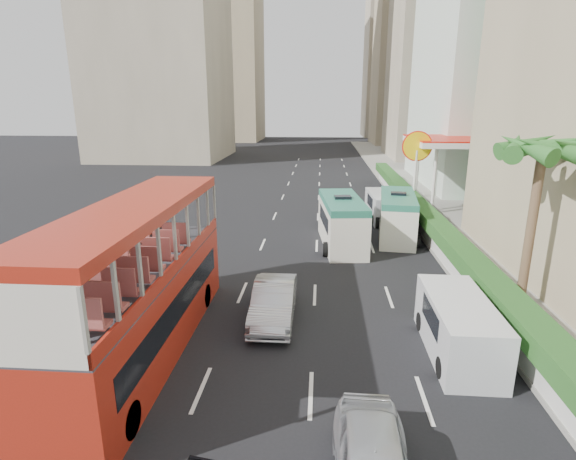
# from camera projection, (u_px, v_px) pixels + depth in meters

# --- Properties ---
(ground_plane) EXTENTS (200.00, 200.00, 0.00)m
(ground_plane) POSITION_uv_depth(u_px,v_px,m) (324.00, 357.00, 14.76)
(ground_plane) COLOR black
(ground_plane) RESTS_ON ground
(double_decker_bus) EXTENTS (2.50, 11.00, 5.06)m
(double_decker_bus) POSITION_uv_depth(u_px,v_px,m) (140.00, 281.00, 14.50)
(double_decker_bus) COLOR #A72213
(double_decker_bus) RESTS_ON ground
(car_silver_lane_a) EXTENTS (1.59, 4.47, 1.47)m
(car_silver_lane_a) POSITION_uv_depth(u_px,v_px,m) (274.00, 319.00, 17.38)
(car_silver_lane_a) COLOR silver
(car_silver_lane_a) RESTS_ON ground
(van_asset) EXTENTS (2.05, 4.42, 1.22)m
(van_asset) POSITION_uv_depth(u_px,v_px,m) (337.00, 221.00, 31.99)
(van_asset) COLOR silver
(van_asset) RESTS_ON ground
(minibus_near) EXTENTS (2.75, 6.49, 2.79)m
(minibus_near) POSITION_uv_depth(u_px,v_px,m) (342.00, 222.00, 26.11)
(minibus_near) COLOR silver
(minibus_near) RESTS_ON ground
(minibus_far) EXTENTS (2.74, 6.28, 2.69)m
(minibus_far) POSITION_uv_depth(u_px,v_px,m) (397.00, 216.00, 27.65)
(minibus_far) COLOR silver
(minibus_far) RESTS_ON ground
(panel_van_near) EXTENTS (1.91, 4.70, 1.87)m
(panel_van_near) POSITION_uv_depth(u_px,v_px,m) (458.00, 327.00, 14.79)
(panel_van_near) COLOR silver
(panel_van_near) RESTS_ON ground
(panel_van_far) EXTENTS (2.18, 4.89, 1.92)m
(panel_van_far) POSITION_uv_depth(u_px,v_px,m) (383.00, 206.00, 32.02)
(panel_van_far) COLOR silver
(panel_van_far) RESTS_ON ground
(sidewalk) EXTENTS (6.00, 120.00, 0.18)m
(sidewalk) POSITION_uv_depth(u_px,v_px,m) (429.00, 201.00, 38.09)
(sidewalk) COLOR #99968C
(sidewalk) RESTS_ON ground
(kerb_wall) EXTENTS (0.30, 44.00, 1.00)m
(kerb_wall) POSITION_uv_depth(u_px,v_px,m) (425.00, 228.00, 27.57)
(kerb_wall) COLOR silver
(kerb_wall) RESTS_ON sidewalk
(hedge) EXTENTS (1.10, 44.00, 0.70)m
(hedge) POSITION_uv_depth(u_px,v_px,m) (426.00, 214.00, 27.34)
(hedge) COLOR #2D6626
(hedge) RESTS_ON kerb_wall
(palm_tree) EXTENTS (0.36, 0.36, 6.40)m
(palm_tree) POSITION_uv_depth(u_px,v_px,m) (531.00, 230.00, 17.13)
(palm_tree) COLOR brown
(palm_tree) RESTS_ON sidewalk
(shell_station) EXTENTS (6.50, 8.00, 5.50)m
(shell_station) POSITION_uv_depth(u_px,v_px,m) (451.00, 173.00, 35.37)
(shell_station) COLOR silver
(shell_station) RESTS_ON ground
(tower_far_a) EXTENTS (14.00, 14.00, 44.00)m
(tower_far_a) POSITION_uv_depth(u_px,v_px,m) (414.00, 28.00, 86.26)
(tower_far_a) COLOR tan
(tower_far_a) RESTS_ON ground
(tower_far_b) EXTENTS (14.00, 14.00, 40.00)m
(tower_far_b) POSITION_uv_depth(u_px,v_px,m) (395.00, 52.00, 107.91)
(tower_far_b) COLOR #B2A48C
(tower_far_b) RESTS_ON ground
(tower_left_b) EXTENTS (16.00, 16.00, 46.00)m
(tower_left_b) POSITION_uv_depth(u_px,v_px,m) (223.00, 31.00, 96.43)
(tower_left_b) COLOR tan
(tower_left_b) RESTS_ON ground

